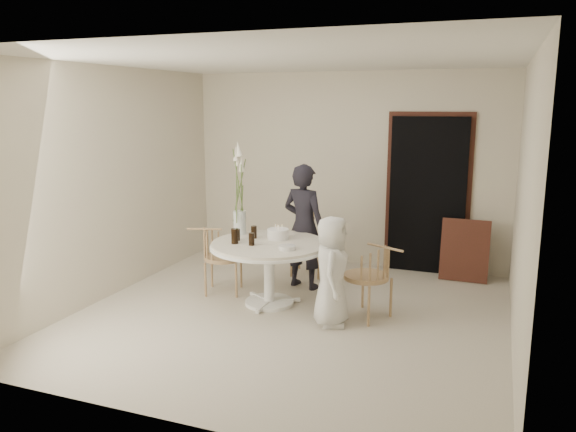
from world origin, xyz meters
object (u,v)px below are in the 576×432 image
(chair_far, at_px, (311,234))
(chair_left, at_px, (214,251))
(birthday_cake, at_px, (278,234))
(boy, at_px, (332,271))
(flower_vase, at_px, (239,199))
(chair_right, at_px, (375,271))
(table, at_px, (269,252))
(girl, at_px, (304,226))

(chair_far, xyz_separation_m, chair_left, (-0.84, -1.21, -0.01))
(birthday_cake, bearing_deg, boy, -32.97)
(boy, distance_m, flower_vase, 1.56)
(boy, distance_m, birthday_cake, 0.97)
(chair_right, bearing_deg, chair_far, -114.82)
(chair_left, bearing_deg, birthday_cake, -104.23)
(table, xyz_separation_m, chair_far, (0.05, 1.36, -0.09))
(chair_far, height_order, girl, girl)
(boy, height_order, birthday_cake, boy)
(chair_far, xyz_separation_m, birthday_cake, (-0.02, -1.17, 0.26))
(birthday_cake, height_order, flower_vase, flower_vase)
(chair_far, relative_size, birthday_cake, 3.31)
(chair_left, xyz_separation_m, birthday_cake, (0.82, 0.03, 0.27))
(table, distance_m, chair_right, 1.23)
(flower_vase, bearing_deg, chair_right, -10.10)
(table, distance_m, chair_far, 1.37)
(flower_vase, bearing_deg, girl, 35.27)
(table, distance_m, girl, 0.76)
(chair_right, height_order, boy, boy)
(chair_right, xyz_separation_m, girl, (-1.06, 0.77, 0.23))
(chair_right, distance_m, girl, 1.33)
(chair_left, bearing_deg, chair_right, -112.15)
(chair_left, height_order, girl, girl)
(chair_far, xyz_separation_m, flower_vase, (-0.54, -1.10, 0.63))
(table, height_order, boy, boy)
(table, xyz_separation_m, birthday_cake, (0.03, 0.19, 0.17))
(girl, distance_m, boy, 1.26)
(table, distance_m, birthday_cake, 0.26)
(girl, height_order, flower_vase, flower_vase)
(table, distance_m, flower_vase, 0.77)
(chair_far, height_order, boy, boy)
(chair_right, bearing_deg, table, -66.85)
(table, bearing_deg, birthday_cake, 79.52)
(chair_right, bearing_deg, girl, -100.54)
(chair_right, bearing_deg, chair_left, -70.44)
(chair_right, bearing_deg, flower_vase, -74.80)
(table, xyz_separation_m, chair_left, (-0.79, 0.16, -0.09))
(chair_far, xyz_separation_m, boy, (0.78, -1.69, 0.05))
(chair_left, xyz_separation_m, girl, (0.96, 0.56, 0.26))
(girl, height_order, boy, girl)
(chair_far, relative_size, chair_left, 1.01)
(chair_right, height_order, girl, girl)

